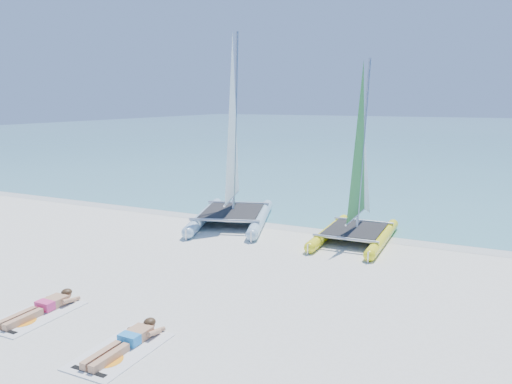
# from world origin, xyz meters

# --- Properties ---
(ground) EXTENTS (140.00, 140.00, 0.00)m
(ground) POSITION_xyz_m (0.00, 0.00, 0.00)
(ground) COLOR silver
(ground) RESTS_ON ground
(sea) EXTENTS (140.00, 115.00, 0.01)m
(sea) POSITION_xyz_m (0.00, 63.00, 0.01)
(sea) COLOR #70B2BB
(sea) RESTS_ON ground
(wet_sand_strip) EXTENTS (140.00, 1.40, 0.01)m
(wet_sand_strip) POSITION_xyz_m (0.00, 5.50, 0.00)
(wet_sand_strip) COLOR silver
(wet_sand_strip) RESTS_ON ground
(catamaran_blue) EXTENTS (3.89, 5.55, 6.89)m
(catamaran_blue) POSITION_xyz_m (-2.37, 5.07, 2.06)
(catamaran_blue) COLOR #AFD1E7
(catamaran_blue) RESTS_ON ground
(catamaran_yellow) EXTENTS (2.10, 4.53, 5.74)m
(catamaran_yellow) POSITION_xyz_m (2.13, 5.10, 1.81)
(catamaran_yellow) COLOR #FFF11A
(catamaran_yellow) RESTS_ON ground
(towel_a) EXTENTS (1.00, 1.85, 0.02)m
(towel_a) POSITION_xyz_m (-2.20, -3.52, 0.01)
(towel_a) COLOR white
(towel_a) RESTS_ON ground
(sunbather_a) EXTENTS (0.37, 1.73, 0.26)m
(sunbather_a) POSITION_xyz_m (-2.20, -3.32, 0.12)
(sunbather_a) COLOR tan
(sunbather_a) RESTS_ON towel_a
(towel_b) EXTENTS (1.00, 1.85, 0.02)m
(towel_b) POSITION_xyz_m (0.32, -3.91, 0.01)
(towel_b) COLOR white
(towel_b) RESTS_ON ground
(sunbather_b) EXTENTS (0.37, 1.73, 0.26)m
(sunbather_b) POSITION_xyz_m (0.32, -3.72, 0.12)
(sunbather_b) COLOR tan
(sunbather_b) RESTS_ON towel_b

